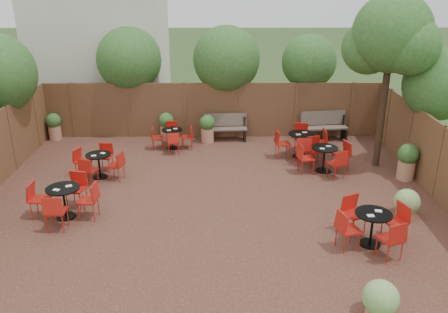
{
  "coord_description": "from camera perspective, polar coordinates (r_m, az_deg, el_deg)",
  "views": [
    {
      "loc": [
        0.28,
        -11.33,
        5.7
      ],
      "look_at": [
        0.37,
        0.5,
        1.0
      ],
      "focal_mm": 37.78,
      "sensor_mm": 36.0,
      "label": 1
    }
  ],
  "objects": [
    {
      "name": "ground",
      "position": [
        12.68,
        -1.67,
        -5.04
      ],
      "size": [
        80.0,
        80.0,
        0.0
      ],
      "primitive_type": "plane",
      "color": "#354F23",
      "rests_on": "ground"
    },
    {
      "name": "courtyard_paving",
      "position": [
        12.68,
        -1.67,
        -5.0
      ],
      "size": [
        12.0,
        10.0,
        0.02
      ],
      "primitive_type": "cube",
      "color": "#381D17",
      "rests_on": "ground"
    },
    {
      "name": "fence_back",
      "position": [
        16.99,
        -1.38,
        5.61
      ],
      "size": [
        12.0,
        0.08,
        2.0
      ],
      "primitive_type": "cube",
      "color": "#4D2D1C",
      "rests_on": "ground"
    },
    {
      "name": "fence_right",
      "position": [
        13.53,
        24.6,
        -0.71
      ],
      "size": [
        0.08,
        10.0,
        2.0
      ],
      "primitive_type": "cube",
      "color": "#4D2D1C",
      "rests_on": "ground"
    },
    {
      "name": "neighbour_building",
      "position": [
        19.98,
        -14.88,
        16.1
      ],
      "size": [
        5.0,
        4.0,
        8.0
      ],
      "primitive_type": "cube",
      "color": "beige",
      "rests_on": "ground"
    },
    {
      "name": "overhang_foliage",
      "position": [
        14.9,
        -9.74,
        9.65
      ],
      "size": [
        15.48,
        10.46,
        2.49
      ],
      "color": "#27561B",
      "rests_on": "ground"
    },
    {
      "name": "courtyard_tree",
      "position": [
        14.47,
        19.6,
        13.23
      ],
      "size": [
        2.51,
        2.41,
        5.15
      ],
      "rotation": [
        0.0,
        0.0,
        0.08
      ],
      "color": "black",
      "rests_on": "courtyard_paving"
    },
    {
      "name": "park_bench_left",
      "position": [
        16.78,
        0.16,
        3.63
      ],
      "size": [
        1.54,
        0.58,
        0.94
      ],
      "rotation": [
        0.0,
        0.0,
        0.06
      ],
      "color": "brown",
      "rests_on": "courtyard_paving"
    },
    {
      "name": "park_bench_right",
      "position": [
        17.17,
        11.94,
        3.69
      ],
      "size": [
        1.68,
        0.73,
        1.01
      ],
      "rotation": [
        0.0,
        0.0,
        0.13
      ],
      "color": "brown",
      "rests_on": "courtyard_paving"
    },
    {
      "name": "bistro_tables",
      "position": [
        13.27,
        0.5,
        -1.56
      ],
      "size": [
        8.78,
        7.63,
        0.92
      ],
      "color": "black",
      "rests_on": "courtyard_paving"
    },
    {
      "name": "planters",
      "position": [
        15.72,
        -1.25,
        2.6
      ],
      "size": [
        11.86,
        4.09,
        1.07
      ],
      "color": "#A87354",
      "rests_on": "courtyard_paving"
    },
    {
      "name": "low_shrubs",
      "position": [
        10.41,
        22.14,
        -11.11
      ],
      "size": [
        2.44,
        4.27,
        0.69
      ],
      "color": "#A87354",
      "rests_on": "courtyard_paving"
    }
  ]
}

